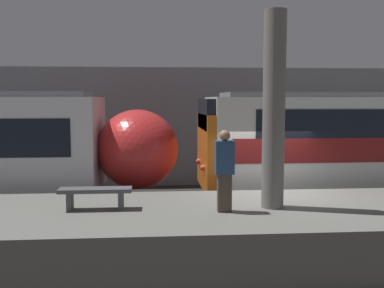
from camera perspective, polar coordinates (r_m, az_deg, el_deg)
ground_plane at (r=11.89m, az=10.18°, el=-10.80°), size 120.00×120.00×0.00m
platform at (r=10.04m, az=12.96°, el=-10.78°), size 40.00×3.70×1.07m
station_rear_barrier at (r=17.71m, az=5.03°, el=2.21°), size 50.00×0.15×4.59m
support_pillar_near at (r=9.52m, az=10.36°, el=4.21°), size 0.47×0.47×4.11m
person_waiting at (r=9.14m, az=4.15°, el=-3.16°), size 0.38×0.24×1.67m
platform_bench at (r=9.59m, az=-12.16°, el=-6.16°), size 1.50×0.40×0.45m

